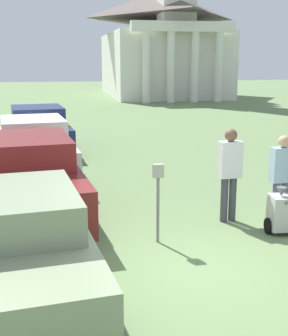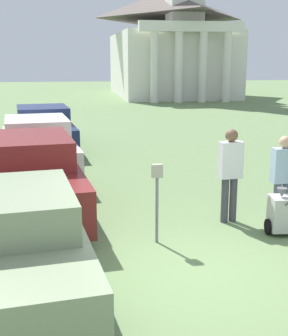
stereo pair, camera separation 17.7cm
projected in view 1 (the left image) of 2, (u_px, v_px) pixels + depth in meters
ground_plane at (193, 270)px, 6.84m from camera, size 120.00×120.00×0.00m
parked_car_sage at (14, 240)px, 6.25m from camera, size 2.38×4.83×1.38m
parked_car_maroon at (27, 176)px, 9.39m from camera, size 2.44×5.35×1.55m
parked_car_white at (33, 148)px, 12.42m from camera, size 2.33×5.06×1.52m
parked_car_navy at (38, 129)px, 15.81m from camera, size 2.39×4.91×1.48m
parking_meter at (158, 188)px, 7.67m from camera, size 0.18×0.09×1.35m
person_worker at (230, 169)px, 8.68m from camera, size 0.44×0.26×1.77m
person_supervisor at (282, 174)px, 8.57m from camera, size 0.42×0.23×1.67m
equipment_cart at (280, 212)px, 8.20m from camera, size 0.50×1.00×1.00m
church at (163, 30)px, 38.43m from camera, size 8.91×14.09×23.90m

